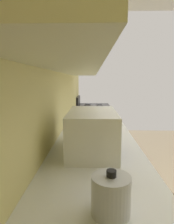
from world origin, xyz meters
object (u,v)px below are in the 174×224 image
object	(u,v)px
microwave	(93,131)
bowl	(97,111)
kettle	(111,195)
oven_range	(93,128)

from	to	relation	value
microwave	bowl	world-z (taller)	microwave
microwave	bowl	distance (m)	1.58
kettle	microwave	bearing A→B (deg)	6.04
oven_range	kettle	xyz separation A→B (m)	(-3.07, -0.05, 0.51)
microwave	kettle	size ratio (longest dim) A/B	2.71
microwave	bowl	bearing A→B (deg)	-2.46
oven_range	kettle	bearing A→B (deg)	-179.03
oven_range	kettle	distance (m)	3.11
bowl	kettle	distance (m)	2.22
oven_range	bowl	world-z (taller)	oven_range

